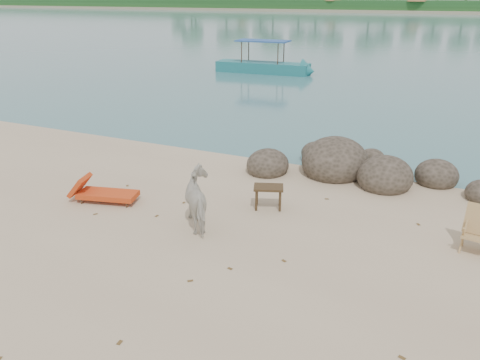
# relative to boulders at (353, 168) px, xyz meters

# --- Properties ---
(water) EXTENTS (400.00, 400.00, 0.00)m
(water) POSITION_rel_boulders_xyz_m (-1.72, 84.24, -0.25)
(water) COLOR #36636D
(water) RESTS_ON ground
(far_shore) EXTENTS (420.00, 90.00, 1.40)m
(far_shore) POSITION_rel_boulders_xyz_m (-1.72, 164.24, -0.25)
(far_shore) COLOR tan
(far_shore) RESTS_ON ground
(far_scenery) EXTENTS (420.00, 18.00, 9.50)m
(far_scenery) POSITION_rel_boulders_xyz_m (-1.69, 130.93, 2.89)
(far_scenery) COLOR #1E4C1E
(far_scenery) RESTS_ON ground
(boulders) EXTENTS (6.40, 2.97, 1.36)m
(boulders) POSITION_rel_boulders_xyz_m (0.00, 0.00, 0.00)
(boulders) COLOR #312A20
(boulders) RESTS_ON ground
(cow) EXTENTS (1.42, 1.46, 1.18)m
(cow) POSITION_rel_boulders_xyz_m (-2.31, -4.25, 0.34)
(cow) COLOR beige
(cow) RESTS_ON ground
(side_table) EXTENTS (0.77, 0.63, 0.54)m
(side_table) POSITION_rel_boulders_xyz_m (-1.33, -2.87, 0.01)
(side_table) COLOR #342514
(side_table) RESTS_ON ground
(lounge_chair) EXTENTS (1.83, 1.01, 0.52)m
(lounge_chair) POSITION_rel_boulders_xyz_m (-4.92, -4.10, 0.01)
(lounge_chair) COLOR red
(lounge_chair) RESTS_ON ground
(deck_chair) EXTENTS (0.64, 0.69, 0.86)m
(deck_chair) POSITION_rel_boulders_xyz_m (2.98, -3.07, 0.18)
(deck_chair) COLOR tan
(deck_chair) RESTS_ON ground
(boat_near) EXTENTS (6.72, 1.85, 3.23)m
(boat_near) POSITION_rel_boulders_xyz_m (-9.11, 16.09, 1.36)
(boat_near) COLOR #1E6F74
(boat_near) RESTS_ON water
(dead_leaves) EXTENTS (7.32, 7.20, 0.00)m
(dead_leaves) POSITION_rel_boulders_xyz_m (-1.68, -5.46, -0.25)
(dead_leaves) COLOR brown
(dead_leaves) RESTS_ON ground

